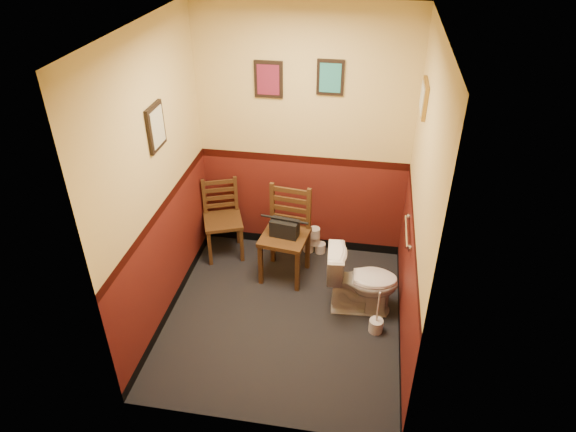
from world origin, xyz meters
name	(u,v)px	position (x,y,z in m)	size (l,w,h in m)	color
floor	(284,316)	(0.00, 0.00, 0.00)	(2.20, 2.40, 0.00)	black
ceiling	(282,28)	(0.00, 0.00, 2.70)	(2.20, 2.40, 0.00)	silver
wall_back	(303,138)	(0.00, 1.20, 1.35)	(2.20, 2.70, 0.00)	#571812
wall_front	(250,290)	(0.00, -1.20, 1.35)	(2.20, 2.70, 0.00)	#571812
wall_left	(157,186)	(-1.10, 0.00, 1.35)	(2.40, 2.70, 0.00)	#571812
wall_right	(418,208)	(1.10, 0.00, 1.35)	(2.40, 2.70, 0.00)	#571812
grab_bar	(407,232)	(1.07, 0.25, 0.95)	(0.05, 0.56, 0.06)	silver
framed_print_back_a	(268,79)	(-0.35, 1.18, 1.95)	(0.28, 0.04, 0.36)	black
framed_print_back_b	(330,77)	(0.25, 1.18, 2.00)	(0.26, 0.04, 0.34)	black
framed_print_left	(156,127)	(-1.08, 0.10, 1.85)	(0.04, 0.30, 0.38)	black
framed_print_right	(424,98)	(1.08, 0.60, 2.05)	(0.04, 0.34, 0.28)	olive
toilet	(362,281)	(0.72, 0.25, 0.34)	(0.39, 0.69, 0.68)	white
toilet_brush	(376,325)	(0.88, -0.05, 0.08)	(0.13, 0.13, 0.47)	silver
chair_left	(223,219)	(-0.85, 0.94, 0.44)	(0.53, 0.53, 0.87)	#4D3017
chair_right	(286,235)	(-0.09, 0.67, 0.49)	(0.52, 0.52, 0.99)	#4D3017
handbag	(285,228)	(-0.10, 0.63, 0.61)	(0.30, 0.18, 0.21)	black
tp_stack	(314,242)	(0.16, 1.10, 0.14)	(0.26, 0.16, 0.33)	silver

